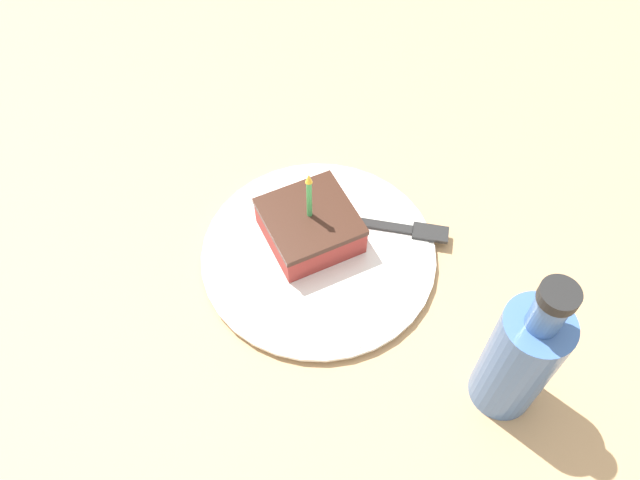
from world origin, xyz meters
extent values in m
cube|color=tan|center=(0.00, 0.00, -0.02)|extent=(2.40, 2.40, 0.04)
cylinder|color=white|center=(0.02, 0.00, 0.01)|extent=(0.28, 0.28, 0.01)
cylinder|color=white|center=(0.02, 0.00, 0.01)|extent=(0.29, 0.29, 0.01)
cube|color=#99332D|center=(-0.01, 0.00, 0.03)|extent=(0.10, 0.10, 0.04)
cube|color=#381E14|center=(-0.01, 0.00, 0.05)|extent=(0.11, 0.11, 0.01)
cylinder|color=#4CBF66|center=(-0.01, 0.00, 0.09)|extent=(0.01, 0.01, 0.06)
cone|color=yellow|center=(-0.01, 0.00, 0.12)|extent=(0.01, 0.01, 0.01)
cube|color=#262626|center=(0.00, 0.06, 0.02)|extent=(0.10, 0.12, 0.01)
cube|color=#262626|center=(0.06, 0.14, 0.02)|extent=(0.05, 0.05, 0.01)
cylinder|color=#3F66A5|center=(0.26, 0.10, 0.08)|extent=(0.07, 0.07, 0.16)
cylinder|color=#3F66A5|center=(0.26, 0.10, 0.18)|extent=(0.03, 0.03, 0.04)
cylinder|color=black|center=(0.26, 0.10, 0.21)|extent=(0.04, 0.04, 0.01)
camera|label=1|loc=(0.40, -0.18, 0.65)|focal=35.00mm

